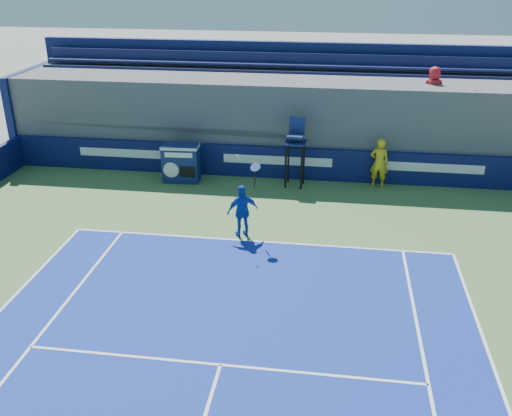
# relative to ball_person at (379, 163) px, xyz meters

# --- Properties ---
(ball_person) EXTENTS (0.70, 0.50, 1.78)m
(ball_person) POSITION_rel_ball_person_xyz_m (0.00, 0.00, 0.00)
(ball_person) COLOR gold
(ball_person) RESTS_ON apron
(back_hoarding) EXTENTS (20.40, 0.21, 1.20)m
(back_hoarding) POSITION_rel_ball_person_xyz_m (-3.64, 0.37, -0.30)
(back_hoarding) COLOR #0C1246
(back_hoarding) RESTS_ON ground
(match_clock) EXTENTS (1.35, 0.79, 1.40)m
(match_clock) POSITION_rel_ball_person_xyz_m (-7.07, -0.44, -0.16)
(match_clock) COLOR #101E53
(match_clock) RESTS_ON ground
(umpire_chair) EXTENTS (0.75, 0.75, 2.48)m
(umpire_chair) POSITION_rel_ball_person_xyz_m (-2.95, -0.30, 0.62)
(umpire_chair) COLOR black
(umpire_chair) RESTS_ON ground
(tennis_player) EXTENTS (1.03, 0.77, 2.57)m
(tennis_player) POSITION_rel_ball_person_xyz_m (-4.13, -4.53, -0.09)
(tennis_player) COLOR #1442A8
(tennis_player) RESTS_ON apron
(stadium_seating) EXTENTS (21.00, 4.05, 4.40)m
(stadium_seating) POSITION_rel_ball_person_xyz_m (-3.64, 2.43, 0.93)
(stadium_seating) COLOR #4D4D52
(stadium_seating) RESTS_ON ground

